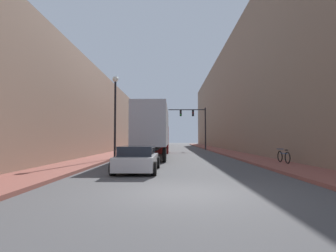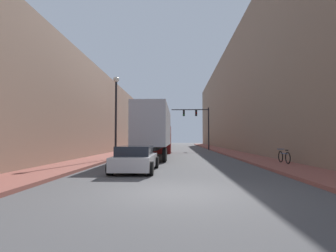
{
  "view_description": "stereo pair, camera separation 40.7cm",
  "coord_description": "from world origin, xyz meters",
  "px_view_note": "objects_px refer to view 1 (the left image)",
  "views": [
    {
      "loc": [
        -0.3,
        -8.04,
        1.65
      ],
      "look_at": [
        -0.58,
        10.11,
        2.53
      ],
      "focal_mm": 28.0,
      "sensor_mm": 36.0,
      "label": 1
    },
    {
      "loc": [
        0.11,
        -8.03,
        1.65
      ],
      "look_at": [
        -0.58,
        10.11,
        2.53
      ],
      "focal_mm": 28.0,
      "sensor_mm": 36.0,
      "label": 2
    }
  ],
  "objects_px": {
    "semi_truck": "(154,130)",
    "parked_bicycle": "(284,157)",
    "sedan_car": "(138,159)",
    "street_lamp": "(115,106)",
    "traffic_signal_gantry": "(197,121)"
  },
  "relations": [
    {
      "from": "semi_truck",
      "to": "parked_bicycle",
      "type": "bearing_deg",
      "value": -41.14
    },
    {
      "from": "traffic_signal_gantry",
      "to": "sedan_car",
      "type": "bearing_deg",
      "value": -101.9
    },
    {
      "from": "sedan_car",
      "to": "parked_bicycle",
      "type": "relative_size",
      "value": 2.36
    },
    {
      "from": "sedan_car",
      "to": "street_lamp",
      "type": "bearing_deg",
      "value": 111.6
    },
    {
      "from": "sedan_car",
      "to": "street_lamp",
      "type": "height_order",
      "value": "street_lamp"
    },
    {
      "from": "semi_truck",
      "to": "street_lamp",
      "type": "distance_m",
      "value": 5.17
    },
    {
      "from": "sedan_car",
      "to": "traffic_signal_gantry",
      "type": "relative_size",
      "value": 0.69
    },
    {
      "from": "semi_truck",
      "to": "traffic_signal_gantry",
      "type": "xyz_separation_m",
      "value": [
        5.3,
        15.0,
        1.9
      ]
    },
    {
      "from": "traffic_signal_gantry",
      "to": "street_lamp",
      "type": "distance_m",
      "value": 20.66
    },
    {
      "from": "sedan_car",
      "to": "street_lamp",
      "type": "xyz_separation_m",
      "value": [
        -2.62,
        6.62,
        3.55
      ]
    },
    {
      "from": "semi_truck",
      "to": "traffic_signal_gantry",
      "type": "relative_size",
      "value": 2.18
    },
    {
      "from": "semi_truck",
      "to": "street_lamp",
      "type": "relative_size",
      "value": 2.12
    },
    {
      "from": "semi_truck",
      "to": "street_lamp",
      "type": "height_order",
      "value": "street_lamp"
    },
    {
      "from": "traffic_signal_gantry",
      "to": "semi_truck",
      "type": "bearing_deg",
      "value": -109.47
    },
    {
      "from": "sedan_car",
      "to": "parked_bicycle",
      "type": "distance_m",
      "value": 9.23
    }
  ]
}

